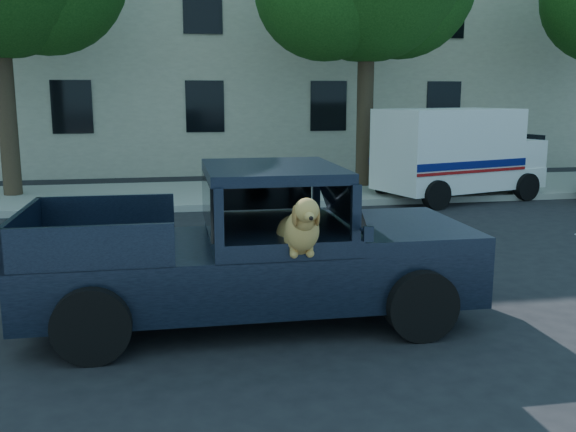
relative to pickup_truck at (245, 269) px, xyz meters
name	(u,v)px	position (x,y,z in m)	size (l,w,h in m)	color
ground	(198,325)	(-0.56, -0.08, -0.61)	(120.00, 120.00, 0.00)	black
far_sidewalk	(178,195)	(-0.56, 9.12, -0.53)	(60.00, 4.00, 0.15)	gray
lane_stripes	(305,247)	(1.44, 3.32, -0.60)	(21.60, 0.14, 0.01)	silver
building_main	(254,40)	(2.44, 16.42, 3.89)	(26.00, 6.00, 9.00)	beige
pickup_truck	(245,269)	(0.00, 0.00, 0.00)	(5.05, 2.60, 1.80)	black
mail_truck	(456,160)	(6.20, 7.59, 0.37)	(4.44, 3.01, 2.24)	silver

